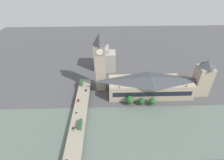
% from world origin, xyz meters
% --- Properties ---
extents(ground_plane, '(600.00, 600.00, 0.00)m').
position_xyz_m(ground_plane, '(0.00, 0.00, 0.00)').
color(ground_plane, '#4C4C4F').
extents(river_water, '(65.43, 360.00, 0.30)m').
position_xyz_m(river_water, '(-38.72, 0.00, 0.15)').
color(river_water, slate).
rests_on(river_water, ground_plane).
extents(parliament_hall, '(29.90, 98.67, 25.18)m').
position_xyz_m(parliament_hall, '(17.72, -8.00, 12.51)').
color(parliament_hall, tan).
rests_on(parliament_hall, ground_plane).
extents(clock_tower, '(12.89, 12.89, 73.15)m').
position_xyz_m(clock_tower, '(31.38, 51.17, 39.53)').
color(clock_tower, tan).
rests_on(clock_tower, ground_plane).
extents(victoria_tower, '(16.77, 16.77, 48.32)m').
position_xyz_m(victoria_tower, '(17.77, -69.72, 22.16)').
color(victoria_tower, tan).
rests_on(victoria_tower, ground_plane).
extents(road_bridge, '(162.87, 14.64, 6.46)m').
position_xyz_m(road_bridge, '(-38.72, 72.33, 5.31)').
color(road_bridge, gray).
rests_on(road_bridge, ground_plane).
extents(double_decker_bus_lead, '(11.73, 2.51, 5.00)m').
position_xyz_m(double_decker_bus_lead, '(32.46, 75.93, 9.22)').
color(double_decker_bus_lead, '#235B33').
rests_on(double_decker_bus_lead, road_bridge).
extents(double_decker_bus_mid, '(10.46, 2.63, 4.75)m').
position_xyz_m(double_decker_bus_mid, '(-37.69, 69.36, 9.07)').
color(double_decker_bus_mid, '#235B33').
rests_on(double_decker_bus_mid, road_bridge).
extents(car_northbound_lead, '(4.37, 1.91, 1.40)m').
position_xyz_m(car_northbound_lead, '(-1.06, 76.12, 7.16)').
color(car_northbound_lead, maroon).
rests_on(car_northbound_lead, road_bridge).
extents(car_northbound_mid, '(4.02, 1.78, 1.28)m').
position_xyz_m(car_northbound_mid, '(-20.87, 75.39, 7.12)').
color(car_northbound_mid, silver).
rests_on(car_northbound_mid, road_bridge).
extents(car_northbound_tail, '(4.26, 1.86, 1.39)m').
position_xyz_m(car_northbound_tail, '(-40.98, 75.36, 7.16)').
color(car_northbound_tail, slate).
rests_on(car_northbound_tail, road_bridge).
extents(car_southbound_mid, '(4.40, 1.87, 1.25)m').
position_xyz_m(car_southbound_mid, '(17.84, 69.40, 7.11)').
color(car_southbound_mid, navy).
rests_on(car_southbound_mid, road_bridge).
extents(city_block_west, '(20.61, 20.45, 28.27)m').
position_xyz_m(city_block_west, '(78.92, 41.14, 14.13)').
color(city_block_west, '#A39E93').
rests_on(city_block_west, ground_plane).
extents(city_block_center, '(24.75, 22.07, 33.35)m').
position_xyz_m(city_block_center, '(85.09, 51.37, 16.67)').
color(city_block_center, '#939399').
rests_on(city_block_center, ground_plane).
extents(tree_embankment_near, '(9.12, 9.12, 11.70)m').
position_xyz_m(tree_embankment_near, '(-1.74, 18.36, 7.13)').
color(tree_embankment_near, brown).
rests_on(tree_embankment_near, ground_plane).
extents(tree_embankment_mid, '(7.84, 7.84, 10.37)m').
position_xyz_m(tree_embankment_mid, '(-3.77, -7.04, 6.43)').
color(tree_embankment_mid, brown).
rests_on(tree_embankment_mid, ground_plane).
extents(tree_embankment_far, '(7.17, 7.17, 8.95)m').
position_xyz_m(tree_embankment_far, '(-2.58, 5.26, 5.36)').
color(tree_embankment_far, brown).
rests_on(tree_embankment_far, ground_plane).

